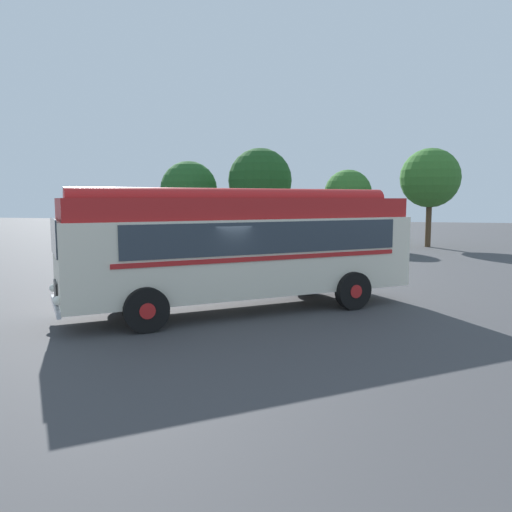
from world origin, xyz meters
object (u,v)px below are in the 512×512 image
(car_near_left, at_px, (244,241))
(car_mid_right, at_px, (340,243))
(vintage_bus, at_px, (243,245))
(car_mid_left, at_px, (290,241))

(car_near_left, height_order, car_mid_right, same)
(car_near_left, bearing_deg, vintage_bus, -74.70)
(car_mid_left, bearing_deg, car_near_left, -165.93)
(vintage_bus, xyz_separation_m, car_mid_right, (1.77, 13.04, -1.05))
(car_mid_right, bearing_deg, car_near_left, -179.73)
(car_mid_left, xyz_separation_m, car_mid_right, (2.84, -0.60, 0.00))
(car_near_left, xyz_separation_m, car_mid_right, (5.33, 0.03, 0.00))
(car_near_left, bearing_deg, car_mid_left, 14.07)
(car_near_left, relative_size, car_mid_right, 0.99)
(car_mid_left, bearing_deg, car_mid_right, -11.88)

